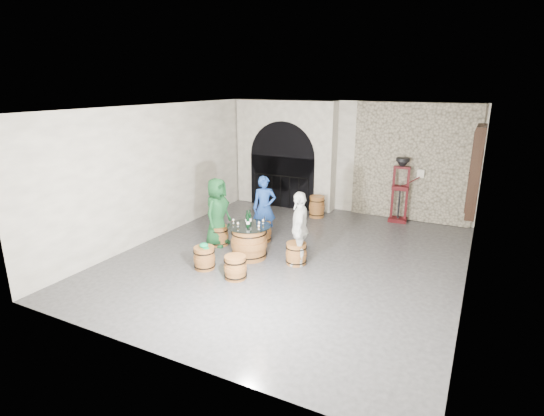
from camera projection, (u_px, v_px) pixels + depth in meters
The scene contains 31 objects.
ground at pixel (290, 257), 9.29m from camera, with size 8.00×8.00×0.00m, color #2F2F31.
wall_back at pixel (349, 158), 12.25m from camera, with size 8.00×8.00×0.00m, color white.
wall_front at pixel (162, 252), 5.42m from camera, with size 8.00×8.00×0.00m, color white.
wall_left at pixel (161, 171), 10.36m from camera, with size 8.00×8.00×0.00m, color white.
wall_right at pixel (476, 208), 7.31m from camera, with size 8.00×8.00×0.00m, color white.
ceiling at pixel (292, 108), 8.38m from camera, with size 8.00×8.00×0.00m, color beige.
stone_facing_panel at pixel (413, 163), 11.42m from camera, with size 3.20×0.12×3.18m, color #B0A58C.
arched_opening at pixel (285, 155), 12.86m from camera, with size 3.10×0.60×3.19m.
shuttered_window at pixel (476, 171), 9.36m from camera, with size 0.23×1.10×2.00m.
barrel_table at pixel (249, 242), 9.20m from camera, with size 0.95×0.95×0.74m.
barrel_stool_left at pixel (219, 236), 9.95m from camera, with size 0.45×0.45×0.47m.
barrel_stool_far at pixel (262, 232), 10.22m from camera, with size 0.45×0.45×0.47m.
barrel_stool_right at pixel (296, 254), 8.90m from camera, with size 0.45×0.45×0.47m.
barrel_stool_near_right at pixel (235, 267), 8.24m from camera, with size 0.45×0.45×0.47m.
barrel_stool_near_left at pixel (204, 258), 8.68m from camera, with size 0.45×0.45×0.47m.
green_cap at pixel (204, 245), 8.60m from camera, with size 0.23×0.18×0.10m.
person_green at pixel (217, 212), 9.80m from camera, with size 0.79×0.51×1.61m, color #134620.
person_blue at pixel (264, 208), 10.25m from camera, with size 0.56×0.37×1.55m, color navy.
person_white at pixel (300, 229), 8.73m from camera, with size 0.93×0.39×1.58m, color silver.
wine_bottle_left at pixel (247, 219), 9.12m from camera, with size 0.08×0.08×0.32m.
wine_bottle_center at pixel (248, 221), 8.96m from camera, with size 0.08×0.08×0.32m.
wine_bottle_right at pixel (250, 218), 9.14m from camera, with size 0.08×0.08×0.32m.
tasting_glass_a at pixel (238, 224), 9.01m from camera, with size 0.05×0.05×0.10m, color #AE6E21, non-canonical shape.
tasting_glass_b at pixel (259, 224), 9.05m from camera, with size 0.05×0.05×0.10m, color #AE6E21, non-canonical shape.
tasting_glass_c at pixel (249, 218), 9.44m from camera, with size 0.05×0.05×0.10m, color #AE6E21, non-canonical shape.
tasting_glass_d at pixel (263, 222), 9.20m from camera, with size 0.05×0.05×0.10m, color #AE6E21, non-canonical shape.
tasting_glass_e at pixel (259, 227), 8.84m from camera, with size 0.05×0.05×0.10m, color #AE6E21, non-canonical shape.
tasting_glass_f at pixel (233, 221), 9.23m from camera, with size 0.05×0.05×0.10m, color #AE6E21, non-canonical shape.
side_barrel at pixel (317, 207), 12.02m from camera, with size 0.46×0.46×0.61m.
corking_press at pixel (401, 185), 11.43m from camera, with size 0.73×0.42×1.76m.
control_box at pixel (421, 173), 11.31m from camera, with size 0.18×0.10×0.22m, color silver.
Camera 1 is at (3.55, -7.85, 3.68)m, focal length 28.00 mm.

